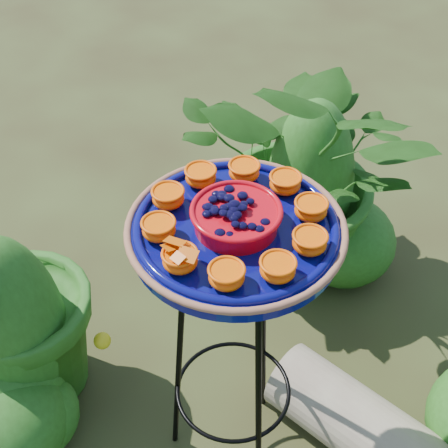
# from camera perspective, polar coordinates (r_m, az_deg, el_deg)

# --- Properties ---
(tripod_stand) EXTENTS (0.38, 0.38, 0.81)m
(tripod_stand) POSITION_cam_1_polar(r_m,az_deg,el_deg) (1.46, 0.92, -10.48)
(tripod_stand) COLOR black
(tripod_stand) RESTS_ON ground
(feeder_dish) EXTENTS (0.52, 0.52, 0.10)m
(feeder_dish) POSITION_cam_1_polar(r_m,az_deg,el_deg) (1.19, 1.10, -0.25)
(feeder_dish) COLOR #070A5A
(feeder_dish) RESTS_ON tripod_stand
(driftwood_log) EXTENTS (0.62, 0.33, 0.20)m
(driftwood_log) POSITION_cam_1_polar(r_m,az_deg,el_deg) (1.82, 13.37, -18.19)
(driftwood_log) COLOR tan
(driftwood_log) RESTS_ON ground
(shrub_back_left) EXTENTS (0.99, 0.95, 0.86)m
(shrub_back_left) POSITION_cam_1_polar(r_m,az_deg,el_deg) (2.03, 7.98, 5.06)
(shrub_back_left) COLOR #225015
(shrub_back_left) RESTS_ON ground
(shrub_front_left) EXTENTS (0.60, 0.62, 0.87)m
(shrub_front_left) POSITION_cam_1_polar(r_m,az_deg,el_deg) (1.70, -19.53, -6.54)
(shrub_front_left) COLOR #225015
(shrub_front_left) RESTS_ON ground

